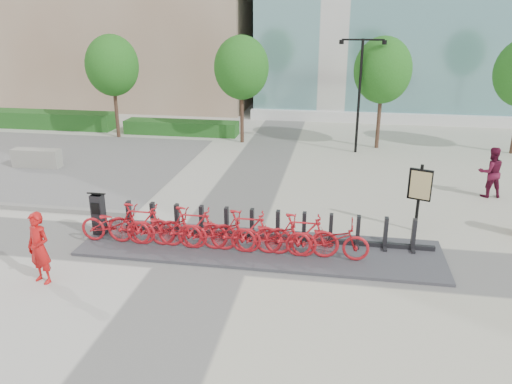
% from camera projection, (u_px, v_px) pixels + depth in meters
% --- Properties ---
extents(ground, '(120.00, 120.00, 0.00)m').
position_uv_depth(ground, '(210.00, 251.00, 13.32)').
color(ground, '#ADAB93').
extents(gravel_patch, '(14.00, 14.00, 0.00)m').
position_uv_depth(gravel_patch, '(26.00, 161.00, 21.42)').
color(gravel_patch, '#474747').
rests_on(gravel_patch, ground).
extents(hedge_a, '(10.00, 1.40, 0.90)m').
position_uv_depth(hedge_a, '(29.00, 119.00, 27.94)').
color(hedge_a, '#285721').
rests_on(hedge_a, ground).
extents(hedge_b, '(6.00, 1.20, 0.70)m').
position_uv_depth(hedge_b, '(181.00, 127.00, 26.26)').
color(hedge_b, '#285721').
rests_on(hedge_b, ground).
extents(tree_0, '(2.60, 2.60, 5.10)m').
position_uv_depth(tree_0, '(112.00, 66.00, 24.54)').
color(tree_0, '#482F25').
rests_on(tree_0, ground).
extents(tree_1, '(2.60, 2.60, 5.10)m').
position_uv_depth(tree_1, '(242.00, 68.00, 23.50)').
color(tree_1, '#482F25').
rests_on(tree_1, ground).
extents(tree_2, '(2.60, 2.60, 5.10)m').
position_uv_depth(tree_2, '(383.00, 70.00, 22.46)').
color(tree_2, '#482F25').
rests_on(tree_2, ground).
extents(streetlamp, '(2.00, 0.20, 5.00)m').
position_uv_depth(streetlamp, '(360.00, 83.00, 21.85)').
color(streetlamp, black).
rests_on(streetlamp, ground).
extents(dock_pad, '(9.60, 2.40, 0.08)m').
position_uv_depth(dock_pad, '(259.00, 248.00, 13.38)').
color(dock_pad, '#3D3E43').
rests_on(dock_pad, ground).
extents(dock_rail_posts, '(8.02, 0.50, 0.85)m').
position_uv_depth(dock_rail_posts, '(264.00, 225.00, 13.66)').
color(dock_rail_posts, black).
rests_on(dock_rail_posts, dock_pad).
extents(bike_0, '(1.97, 0.69, 1.04)m').
position_uv_depth(bike_0, '(115.00, 224.00, 13.49)').
color(bike_0, '#AC141C').
rests_on(bike_0, dock_pad).
extents(bike_1, '(1.92, 0.54, 1.15)m').
position_uv_depth(bike_1, '(140.00, 224.00, 13.36)').
color(bike_1, '#AC141C').
rests_on(bike_1, dock_pad).
extents(bike_2, '(1.97, 0.69, 1.04)m').
position_uv_depth(bike_2, '(166.00, 228.00, 13.26)').
color(bike_2, '#AC141C').
rests_on(bike_2, dock_pad).
extents(bike_3, '(1.92, 0.54, 1.15)m').
position_uv_depth(bike_3, '(192.00, 228.00, 13.13)').
color(bike_3, '#AC141C').
rests_on(bike_3, dock_pad).
extents(bike_4, '(1.97, 0.69, 1.04)m').
position_uv_depth(bike_4, '(219.00, 232.00, 13.03)').
color(bike_4, '#AC141C').
rests_on(bike_4, dock_pad).
extents(bike_5, '(1.92, 0.54, 1.15)m').
position_uv_depth(bike_5, '(246.00, 232.00, 12.90)').
color(bike_5, '#AC141C').
rests_on(bike_5, dock_pad).
extents(bike_6, '(1.97, 0.69, 1.04)m').
position_uv_depth(bike_6, '(273.00, 236.00, 12.80)').
color(bike_6, '#AC141C').
rests_on(bike_6, dock_pad).
extents(bike_7, '(1.92, 0.54, 1.15)m').
position_uv_depth(bike_7, '(301.00, 235.00, 12.67)').
color(bike_7, '#AC141C').
rests_on(bike_7, dock_pad).
extents(bike_8, '(1.97, 0.69, 1.04)m').
position_uv_depth(bike_8, '(330.00, 240.00, 12.57)').
color(bike_8, '#AC141C').
rests_on(bike_8, dock_pad).
extents(kiosk, '(0.40, 0.34, 1.28)m').
position_uv_depth(kiosk, '(98.00, 213.00, 13.98)').
color(kiosk, black).
rests_on(kiosk, dock_pad).
extents(worker_red, '(0.73, 0.59, 1.74)m').
position_uv_depth(worker_red, '(39.00, 248.00, 11.50)').
color(worker_red, red).
rests_on(worker_red, ground).
extents(pedestrian, '(0.96, 0.81, 1.75)m').
position_uv_depth(pedestrian, '(491.00, 172.00, 17.03)').
color(pedestrian, '#530F27').
rests_on(pedestrian, ground).
extents(jersey_barrier, '(1.99, 0.60, 0.76)m').
position_uv_depth(jersey_barrier, '(37.00, 158.00, 20.51)').
color(jersey_barrier, gray).
rests_on(jersey_barrier, ground).
extents(map_sign, '(0.65, 0.32, 2.00)m').
position_uv_depth(map_sign, '(420.00, 188.00, 14.13)').
color(map_sign, black).
rests_on(map_sign, ground).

